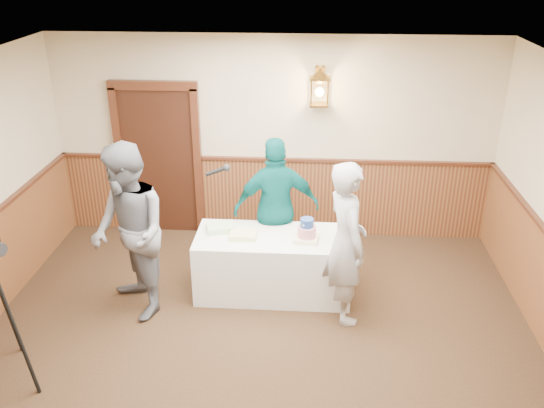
{
  "coord_description": "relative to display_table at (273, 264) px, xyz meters",
  "views": [
    {
      "loc": [
        0.48,
        -3.99,
        3.85
      ],
      "look_at": [
        0.1,
        1.7,
        1.25
      ],
      "focal_mm": 38.0,
      "sensor_mm": 36.0,
      "label": 1
    }
  ],
  "objects": [
    {
      "name": "assistant_p",
      "position": [
        0.01,
        0.45,
        0.52
      ],
      "size": [
        1.12,
        0.64,
        1.79
      ],
      "primitive_type": "imported",
      "rotation": [
        0.0,
        0.0,
        3.35
      ],
      "color": "#0A5B5B",
      "rests_on": "ground"
    },
    {
      "name": "tiered_cake",
      "position": [
        0.39,
        -0.08,
        0.48
      ],
      "size": [
        0.3,
        0.3,
        0.27
      ],
      "rotation": [
        0.0,
        0.0,
        -0.14
      ],
      "color": "beige",
      "rests_on": "display_table"
    },
    {
      "name": "room_shell",
      "position": [
        -0.15,
        -1.45,
        1.15
      ],
      "size": [
        6.02,
        7.02,
        2.81
      ],
      "color": "beige",
      "rests_on": "ground"
    },
    {
      "name": "interviewer",
      "position": [
        -1.52,
        -0.5,
        0.62
      ],
      "size": [
        1.63,
        1.23,
        1.99
      ],
      "rotation": [
        0.0,
        0.0,
        -0.96
      ],
      "color": "slate",
      "rests_on": "ground"
    },
    {
      "name": "ground",
      "position": [
        -0.1,
        -1.9,
        -0.38
      ],
      "size": [
        7.0,
        7.0,
        0.0
      ],
      "primitive_type": "plane",
      "color": "black",
      "rests_on": "ground"
    },
    {
      "name": "sheet_cake_green",
      "position": [
        -0.63,
        0.1,
        0.41
      ],
      "size": [
        0.37,
        0.33,
        0.07
      ],
      "primitive_type": "cube",
      "rotation": [
        0.0,
        0.0,
        0.28
      ],
      "color": "#B2DC9B",
      "rests_on": "display_table"
    },
    {
      "name": "sheet_cake_yellow",
      "position": [
        -0.34,
        -0.06,
        0.41
      ],
      "size": [
        0.3,
        0.23,
        0.06
      ],
      "primitive_type": "cube",
      "rotation": [
        0.0,
        0.0,
        0.01
      ],
      "color": "#FFF598",
      "rests_on": "display_table"
    },
    {
      "name": "baker",
      "position": [
        0.81,
        -0.43,
        0.55
      ],
      "size": [
        0.63,
        0.78,
        1.85
      ],
      "primitive_type": "imported",
      "rotation": [
        0.0,
        0.0,
        1.9
      ],
      "color": "#A5A4AA",
      "rests_on": "ground"
    },
    {
      "name": "display_table",
      "position": [
        0.0,
        0.0,
        0.0
      ],
      "size": [
        1.8,
        0.8,
        0.75
      ],
      "primitive_type": "cube",
      "color": "white",
      "rests_on": "ground"
    }
  ]
}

